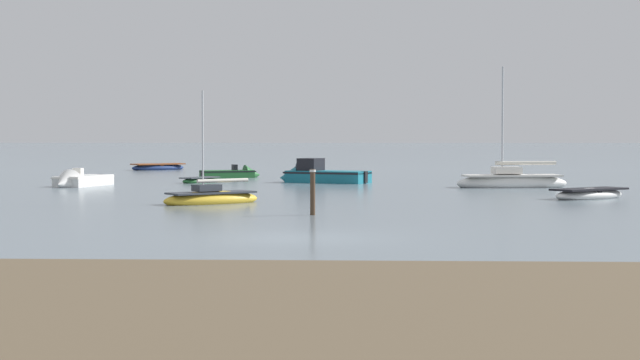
# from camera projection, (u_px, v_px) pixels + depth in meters

# --- Properties ---
(ground_plane) EXTENTS (800.00, 800.00, 0.00)m
(ground_plane) POSITION_uv_depth(u_px,v_px,m) (299.00, 238.00, 27.72)
(ground_plane) COLOR slate
(sailboat_moored_0) EXTENTS (4.29, 3.74, 4.90)m
(sailboat_moored_0) POSITION_uv_depth(u_px,v_px,m) (211.00, 198.00, 41.86)
(sailboat_moored_0) COLOR gold
(sailboat_moored_0) RESTS_ON ground
(motorboat_moored_0) EXTENTS (2.75, 4.93, 1.61)m
(motorboat_moored_0) POSITION_uv_depth(u_px,v_px,m) (77.00, 182.00, 56.23)
(motorboat_moored_0) COLOR white
(motorboat_moored_0) RESTS_ON ground
(motorboat_moored_1) EXTENTS (4.30, 3.00, 1.40)m
(motorboat_moored_1) POSITION_uv_depth(u_px,v_px,m) (236.00, 175.00, 68.04)
(motorboat_moored_1) COLOR #23602D
(motorboat_moored_1) RESTS_ON ground
(sailboat_moored_1) EXTENTS (6.38, 2.80, 6.91)m
(sailboat_moored_1) POSITION_uv_depth(u_px,v_px,m) (512.00, 182.00, 55.19)
(sailboat_moored_1) COLOR white
(sailboat_moored_1) RESTS_ON ground
(rowboat_moored_2) EXTENTS (4.69, 4.22, 0.75)m
(rowboat_moored_2) POSITION_uv_depth(u_px,v_px,m) (158.00, 167.00, 83.81)
(rowboat_moored_2) COLOR navy
(rowboat_moored_2) RESTS_ON ground
(rowboat_moored_3) EXTENTS (2.38, 3.05, 0.47)m
(rowboat_moored_3) POSITION_uv_depth(u_px,v_px,m) (200.00, 180.00, 60.84)
(rowboat_moored_3) COLOR #23602D
(rowboat_moored_3) RESTS_ON ground
(motorboat_moored_4) EXTENTS (6.05, 4.14, 2.18)m
(motorboat_moored_4) POSITION_uv_depth(u_px,v_px,m) (315.00, 177.00, 61.04)
(motorboat_moored_4) COLOR #197084
(motorboat_moored_4) RESTS_ON ground
(rowboat_moored_5) EXTENTS (4.12, 3.58, 0.65)m
(rowboat_moored_5) POSITION_uv_depth(u_px,v_px,m) (589.00, 195.00, 45.27)
(rowboat_moored_5) COLOR white
(rowboat_moored_5) RESTS_ON ground
(mooring_post_near) EXTENTS (0.22, 0.22, 1.81)m
(mooring_post_near) POSITION_uv_depth(u_px,v_px,m) (313.00, 193.00, 35.71)
(mooring_post_near) COLOR #453323
(mooring_post_near) RESTS_ON ground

